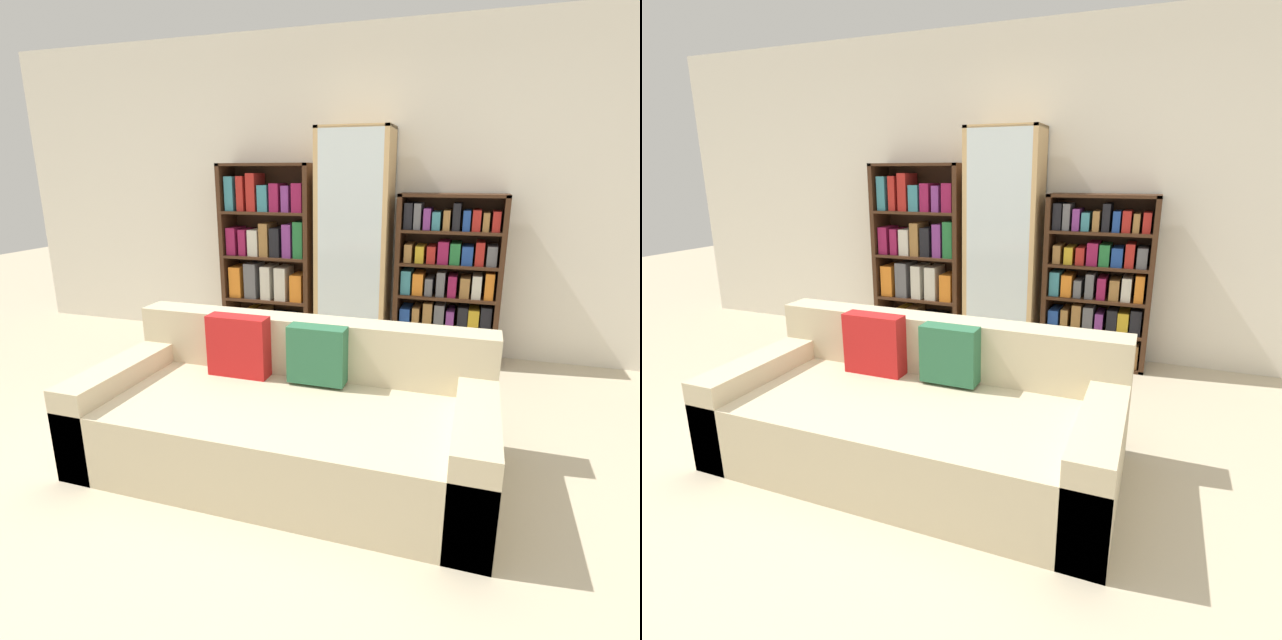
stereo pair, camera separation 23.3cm
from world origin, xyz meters
TOP-DOWN VIEW (x-y plane):
  - ground_plane at (0.00, 0.00)m, footprint 16.00×16.00m
  - wall_back at (0.00, 2.53)m, footprint 7.14×0.06m
  - couch at (0.05, 0.44)m, footprint 2.14×1.00m
  - bookshelf_left at (-0.85, 2.33)m, footprint 0.84×0.32m
  - display_cabinet at (-0.05, 2.31)m, footprint 0.61×0.36m
  - bookshelf_right at (0.75, 2.33)m, footprint 0.85×0.32m
  - wine_bottle at (0.65, 1.89)m, footprint 0.08×0.08m

SIDE VIEW (x-z plane):
  - ground_plane at x=0.00m, z-range 0.00..0.00m
  - wine_bottle at x=0.65m, z-range -0.04..0.37m
  - couch at x=0.05m, z-range -0.12..0.63m
  - bookshelf_right at x=0.75m, z-range -0.02..1.36m
  - bookshelf_left at x=-0.85m, z-range -0.03..1.59m
  - display_cabinet at x=-0.05m, z-range 0.00..1.90m
  - wall_back at x=0.00m, z-range 0.00..2.70m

